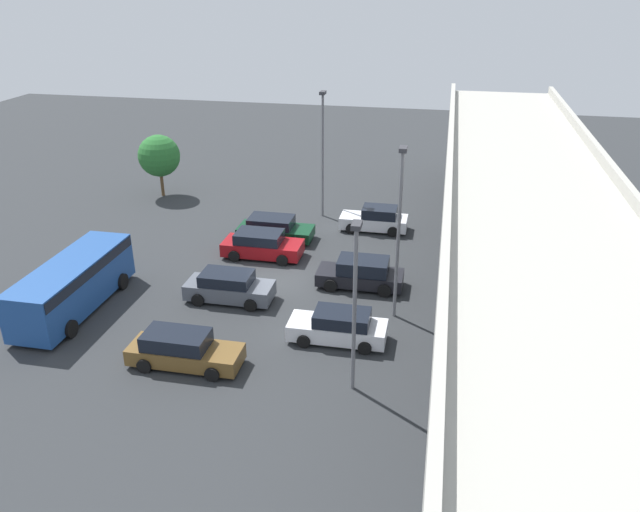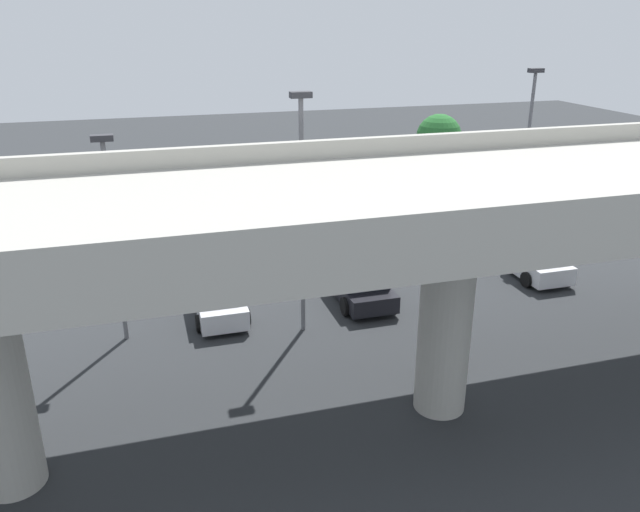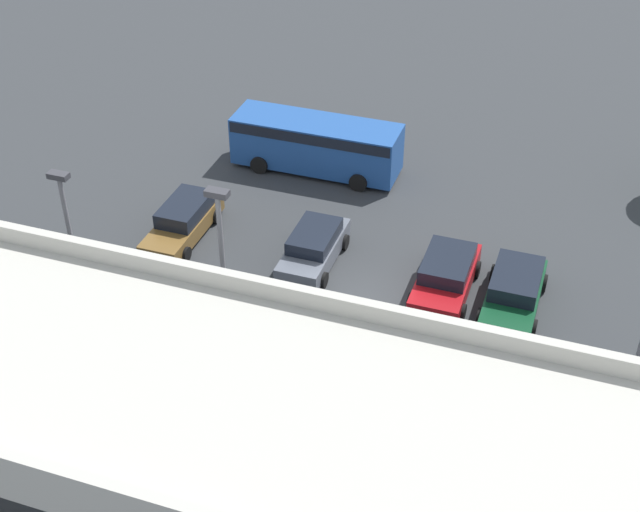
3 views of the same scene
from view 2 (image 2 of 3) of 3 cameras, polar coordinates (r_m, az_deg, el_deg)
name	(u,v)px [view 2 (image 2 of 3)]	position (r m, az deg, el deg)	size (l,w,h in m)	color
ground_plane	(319,259)	(29.59, -0.08, -0.28)	(98.28, 98.28, 0.00)	#2D3033
highway_overpass	(453,218)	(16.73, 12.10, 3.41)	(47.35, 7.80, 7.32)	#ADAAA0
parked_car_0	(530,258)	(29.15, 18.61, -0.19)	(2.06, 4.36, 1.59)	silver
parked_car_1	(414,224)	(32.74, 8.58, 2.94)	(2.22, 4.72, 1.48)	#0C381E
parked_car_2	(365,228)	(31.74, 4.12, 2.61)	(2.25, 4.69, 1.56)	maroon
parked_car_3	(357,280)	(25.31, 3.41, -2.22)	(2.14, 4.60, 1.60)	black
parked_car_4	(256,237)	(30.44, -5.84, 1.72)	(2.05, 4.49, 1.54)	#515660
parked_car_5	(218,295)	(24.36, -9.35, -3.56)	(1.98, 4.49, 1.51)	silver
parked_car_6	(129,249)	(30.03, -17.08, 0.59)	(1.99, 4.89, 1.55)	brown
shuttle_bus	(190,189)	(36.81, -11.77, 6.05)	(8.02, 2.70, 2.55)	#1E478C
lamp_post_near_aisle	(113,224)	(21.89, -18.44, 2.82)	(0.70, 0.35, 7.25)	slate
lamp_post_mid_lot	(302,199)	(21.26, -1.67, 5.22)	(0.70, 0.35, 8.51)	slate
lamp_post_by_overpass	(527,145)	(32.19, 18.41, 9.61)	(0.70, 0.35, 8.53)	slate
tree_front_left	(439,137)	(44.19, 10.81, 10.65)	(3.08, 3.08, 4.64)	brown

